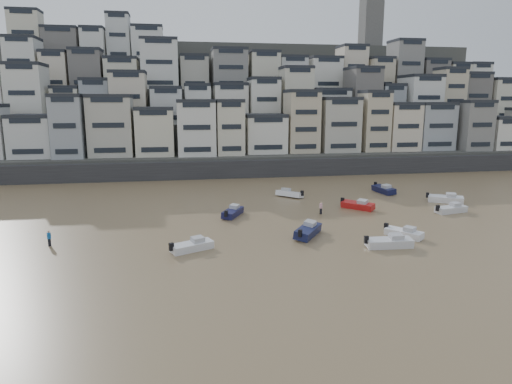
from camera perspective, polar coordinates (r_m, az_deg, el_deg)
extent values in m
plane|color=olive|center=(31.02, 6.00, -18.53)|extent=(400.00, 400.00, 0.00)
cube|color=#38383A|center=(93.50, 1.18, 3.01)|extent=(140.00, 3.00, 3.50)
cube|color=#4C4C47|center=(101.28, 3.21, 3.79)|extent=(140.00, 14.00, 4.00)
cube|color=#4C4C47|center=(112.59, 1.86, 6.11)|extent=(140.00, 14.00, 10.00)
cube|color=#4C4C47|center=(124.05, 0.75, 8.46)|extent=(140.00, 14.00, 18.00)
cube|color=#4C4C47|center=(135.72, -0.19, 10.41)|extent=(140.00, 16.00, 26.00)
cube|color=#4C4C47|center=(149.52, -1.10, 11.65)|extent=(140.00, 18.00, 32.00)
cube|color=#66635E|center=(160.70, 14.19, 20.26)|extent=(6.00, 6.00, 18.00)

